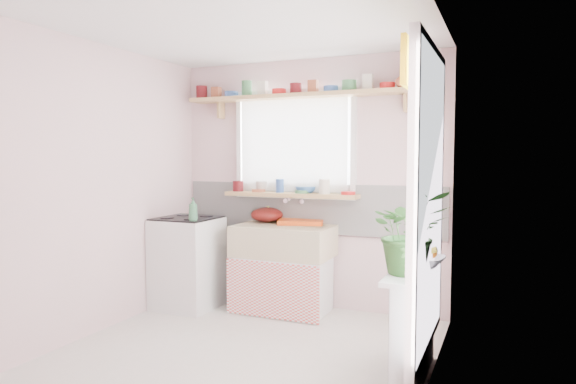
% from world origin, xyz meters
% --- Properties ---
extents(room, '(3.20, 3.20, 3.20)m').
position_xyz_m(room, '(0.66, 0.86, 1.37)').
color(room, beige).
rests_on(room, ground).
extents(sink_unit, '(0.95, 0.65, 1.11)m').
position_xyz_m(sink_unit, '(-0.15, 1.29, 0.43)').
color(sink_unit, white).
rests_on(sink_unit, ground).
extents(cooker, '(0.58, 0.58, 0.93)m').
position_xyz_m(cooker, '(-1.10, 1.05, 0.46)').
color(cooker, white).
rests_on(cooker, ground).
extents(radiator_ledge, '(0.22, 0.95, 0.78)m').
position_xyz_m(radiator_ledge, '(1.30, 0.20, 0.40)').
color(radiator_ledge, white).
rests_on(radiator_ledge, ground).
extents(windowsill, '(1.40, 0.22, 0.04)m').
position_xyz_m(windowsill, '(-0.15, 1.48, 1.14)').
color(windowsill, tan).
rests_on(windowsill, room).
extents(pine_shelf, '(2.52, 0.24, 0.04)m').
position_xyz_m(pine_shelf, '(0.00, 1.47, 2.12)').
color(pine_shelf, tan).
rests_on(pine_shelf, room).
extents(shelf_crockery, '(2.47, 0.11, 0.12)m').
position_xyz_m(shelf_crockery, '(0.00, 1.47, 2.20)').
color(shelf_crockery, '#590F14').
rests_on(shelf_crockery, pine_shelf).
extents(sill_crockery, '(1.35, 0.11, 0.12)m').
position_xyz_m(sill_crockery, '(-0.20, 1.48, 1.21)').
color(sill_crockery, '#590F14').
rests_on(sill_crockery, windowsill).
extents(dish_tray, '(0.52, 0.44, 0.04)m').
position_xyz_m(dish_tray, '(-0.04, 1.50, 0.87)').
color(dish_tray, '#DE4C13').
rests_on(dish_tray, sink_unit).
extents(colander, '(0.36, 0.36, 0.15)m').
position_xyz_m(colander, '(-0.42, 1.50, 0.93)').
color(colander, '#57110E').
rests_on(colander, sink_unit).
extents(jade_plant, '(0.63, 0.59, 0.55)m').
position_xyz_m(jade_plant, '(1.29, 0.03, 1.05)').
color(jade_plant, '#2C5A24').
rests_on(jade_plant, radiator_ledge).
extents(fruit_bowl, '(0.34, 0.34, 0.08)m').
position_xyz_m(fruit_bowl, '(1.33, 0.28, 0.81)').
color(fruit_bowl, white).
rests_on(fruit_bowl, radiator_ledge).
extents(herb_pot, '(0.12, 0.09, 0.23)m').
position_xyz_m(herb_pot, '(1.33, -0.20, 0.89)').
color(herb_pot, '#36692A').
rests_on(herb_pot, radiator_ledge).
extents(soap_bottle_sink, '(0.10, 0.10, 0.17)m').
position_xyz_m(soap_bottle_sink, '(-0.41, 1.50, 0.93)').
color(soap_bottle_sink, '#D2D960').
rests_on(soap_bottle_sink, sink_unit).
extents(sill_cup, '(0.17, 0.17, 0.11)m').
position_xyz_m(sill_cup, '(-0.49, 1.54, 1.21)').
color(sill_cup, beige).
rests_on(sill_cup, windowsill).
extents(sill_bowl, '(0.27, 0.27, 0.07)m').
position_xyz_m(sill_bowl, '(-0.01, 1.54, 1.19)').
color(sill_bowl, '#3464AA').
rests_on(sill_bowl, windowsill).
extents(shelf_vase, '(0.15, 0.15, 0.15)m').
position_xyz_m(shelf_vase, '(0.97, 1.41, 2.21)').
color(shelf_vase, '#9E4B30').
rests_on(shelf_vase, pine_shelf).
extents(cooker_bottle, '(0.11, 0.11, 0.22)m').
position_xyz_m(cooker_bottle, '(-0.88, 0.83, 1.03)').
color(cooker_bottle, '#3A754D').
rests_on(cooker_bottle, cooker).
extents(fruit, '(0.20, 0.14, 0.10)m').
position_xyz_m(fruit, '(1.34, 0.28, 0.87)').
color(fruit, orange).
rests_on(fruit, fruit_bowl).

